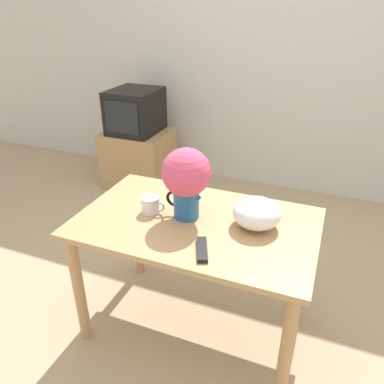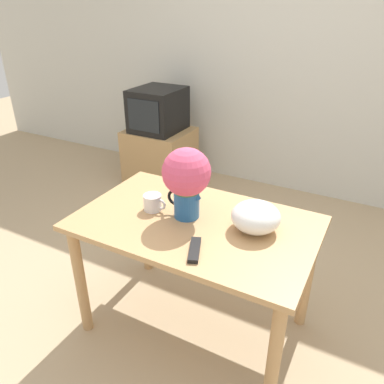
{
  "view_description": "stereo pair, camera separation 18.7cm",
  "coord_description": "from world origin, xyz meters",
  "px_view_note": "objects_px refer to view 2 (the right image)",
  "views": [
    {
      "loc": [
        0.67,
        -1.62,
        1.73
      ],
      "look_at": [
        0.05,
        -0.07,
        0.87
      ],
      "focal_mm": 35.0,
      "sensor_mm": 36.0,
      "label": 1
    },
    {
      "loc": [
        0.83,
        -1.54,
        1.73
      ],
      "look_at": [
        0.05,
        -0.07,
        0.87
      ],
      "focal_mm": 35.0,
      "sensor_mm": 36.0,
      "label": 2
    }
  ],
  "objects_px": {
    "flower_vase": "(186,178)",
    "tv_set": "(158,110)",
    "coffee_mug": "(153,202)",
    "white_bowl": "(256,217)"
  },
  "relations": [
    {
      "from": "flower_vase",
      "to": "white_bowl",
      "type": "bearing_deg",
      "value": 6.91
    },
    {
      "from": "flower_vase",
      "to": "white_bowl",
      "type": "distance_m",
      "value": 0.39
    },
    {
      "from": "flower_vase",
      "to": "tv_set",
      "type": "relative_size",
      "value": 0.74
    },
    {
      "from": "white_bowl",
      "to": "tv_set",
      "type": "relative_size",
      "value": 0.48
    },
    {
      "from": "flower_vase",
      "to": "tv_set",
      "type": "xyz_separation_m",
      "value": [
        -1.18,
        1.56,
        -0.17
      ]
    },
    {
      "from": "white_bowl",
      "to": "tv_set",
      "type": "bearing_deg",
      "value": 135.41
    },
    {
      "from": "coffee_mug",
      "to": "white_bowl",
      "type": "height_order",
      "value": "white_bowl"
    },
    {
      "from": "coffee_mug",
      "to": "white_bowl",
      "type": "relative_size",
      "value": 0.55
    },
    {
      "from": "tv_set",
      "to": "coffee_mug",
      "type": "bearing_deg",
      "value": -58.02
    },
    {
      "from": "coffee_mug",
      "to": "white_bowl",
      "type": "xyz_separation_m",
      "value": [
        0.55,
        0.07,
        0.03
      ]
    }
  ]
}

